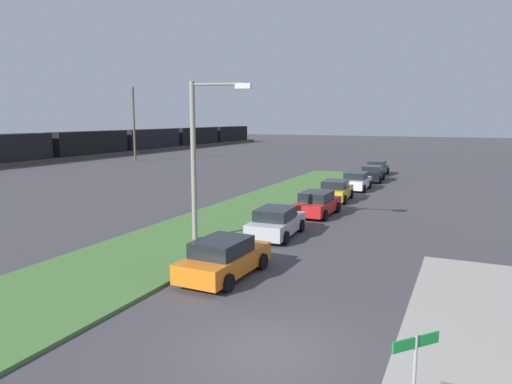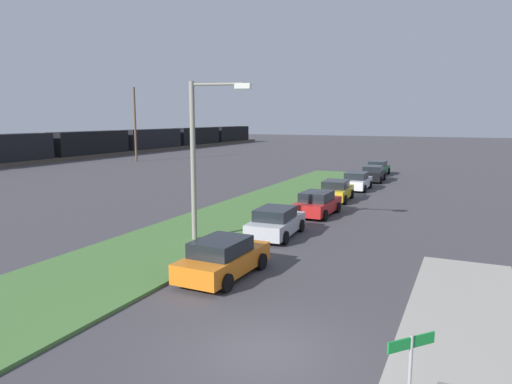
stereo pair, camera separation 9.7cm
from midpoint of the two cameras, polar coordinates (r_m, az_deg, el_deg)
name	(u,v)px [view 1 (the left image)]	position (r m, az deg, el deg)	size (l,w,h in m)	color
ground	(267,353)	(12.56, 1.11, -18.80)	(300.00, 300.00, 0.00)	#423F44
grass_median	(198,232)	(24.45, -7.16, -4.85)	(60.00, 6.00, 0.12)	#477238
parked_car_orange	(224,258)	(17.71, -4.04, -7.94)	(4.36, 2.14, 1.47)	orange
parked_car_silver	(276,222)	(23.57, 2.33, -3.67)	(4.39, 2.19, 1.47)	#B2B5BA
parked_car_red	(317,204)	(28.88, 7.28, -1.40)	(4.34, 2.10, 1.47)	red
parked_car_yellow	(336,191)	(34.29, 9.48, 0.17)	(4.39, 2.20, 1.47)	gold
parked_car_white	(356,181)	(39.76, 11.90, 1.29)	(4.34, 2.09, 1.47)	silver
parked_car_black	(372,174)	(45.40, 13.75, 2.15)	(4.39, 2.20, 1.47)	black
parked_car_green	(377,168)	(50.80, 14.31, 2.82)	(4.30, 2.02, 1.47)	#1E6B38
freight_train	(49,148)	(70.67, -23.74, 4.92)	(125.60, 3.60, 3.90)	#511914
streetlight	(201,150)	(22.13, -6.83, 5.07)	(0.91, 2.84, 7.50)	gray
distant_utility_pole	(134,124)	(67.10, -14.53, 7.88)	(0.30, 0.30, 10.00)	brown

